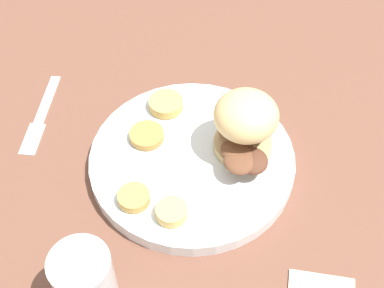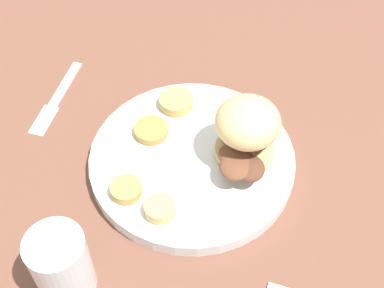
# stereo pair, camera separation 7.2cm
# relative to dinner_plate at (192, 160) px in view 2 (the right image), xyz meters

# --- Properties ---
(ground_plane) EXTENTS (4.00, 4.00, 0.00)m
(ground_plane) POSITION_rel_dinner_plate_xyz_m (0.00, 0.00, -0.01)
(ground_plane) COLOR brown
(dinner_plate) EXTENTS (0.28, 0.28, 0.02)m
(dinner_plate) POSITION_rel_dinner_plate_xyz_m (0.00, 0.00, 0.00)
(dinner_plate) COLOR white
(dinner_plate) RESTS_ON ground_plane
(sandwich) EXTENTS (0.09, 0.11, 0.09)m
(sandwich) POSITION_rel_dinner_plate_xyz_m (0.07, -0.01, 0.06)
(sandwich) COLOR tan
(sandwich) RESTS_ON dinner_plate
(potato_round_0) EXTENTS (0.05, 0.05, 0.01)m
(potato_round_0) POSITION_rel_dinner_plate_xyz_m (-0.02, 0.10, 0.02)
(potato_round_0) COLOR tan
(potato_round_0) RESTS_ON dinner_plate
(potato_round_1) EXTENTS (0.04, 0.04, 0.01)m
(potato_round_1) POSITION_rel_dinner_plate_xyz_m (-0.04, -0.09, 0.02)
(potato_round_1) COLOR #DBB766
(potato_round_1) RESTS_ON dinner_plate
(potato_round_2) EXTENTS (0.04, 0.04, 0.01)m
(potato_round_2) POSITION_rel_dinner_plate_xyz_m (-0.09, -0.06, 0.02)
(potato_round_2) COLOR tan
(potato_round_2) RESTS_ON dinner_plate
(potato_round_3) EXTENTS (0.05, 0.05, 0.01)m
(potato_round_3) POSITION_rel_dinner_plate_xyz_m (-0.06, 0.04, 0.02)
(potato_round_3) COLOR #BC8942
(potato_round_3) RESTS_ON dinner_plate
(fork) EXTENTS (0.07, 0.16, 0.00)m
(fork) POSITION_rel_dinner_plate_xyz_m (-0.21, 0.14, -0.01)
(fork) COLOR silver
(fork) RESTS_ON ground_plane
(drinking_glass) EXTENTS (0.07, 0.07, 0.10)m
(drinking_glass) POSITION_rel_dinner_plate_xyz_m (-0.16, -0.17, 0.04)
(drinking_glass) COLOR silver
(drinking_glass) RESTS_ON ground_plane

